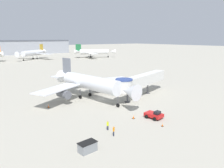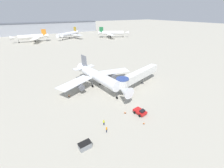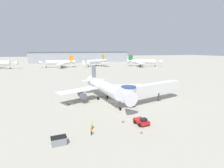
{
  "view_description": "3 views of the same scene",
  "coord_description": "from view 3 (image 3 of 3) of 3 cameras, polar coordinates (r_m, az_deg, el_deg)",
  "views": [
    {
      "loc": [
        -31.65,
        -45.16,
        15.5
      ],
      "look_at": [
        3.28,
        -0.21,
        3.41
      ],
      "focal_mm": 35.0,
      "sensor_mm": 36.0,
      "label": 1
    },
    {
      "loc": [
        -23.88,
        -42.58,
        24.99
      ],
      "look_at": [
        -1.36,
        -5.36,
        3.97
      ],
      "focal_mm": 24.0,
      "sensor_mm": 36.0,
      "label": 2
    },
    {
      "loc": [
        -17.22,
        -49.57,
        15.72
      ],
      "look_at": [
        -0.95,
        -0.04,
        5.49
      ],
      "focal_mm": 28.0,
      "sensor_mm": 36.0,
      "label": 3
    }
  ],
  "objects": [
    {
      "name": "ground_plane",
      "position": [
        54.78,
        0.93,
        -5.58
      ],
      "size": [
        800.0,
        800.0,
        0.0
      ],
      "primitive_type": "plane",
      "color": "#A8A393"
    },
    {
      "name": "main_airplane",
      "position": [
        54.41,
        -2.37,
        -1.14
      ],
      "size": [
        29.54,
        28.55,
        9.91
      ],
      "rotation": [
        0.0,
        0.0,
        0.13
      ],
      "color": "silver",
      "rests_on": "ground_plane"
    },
    {
      "name": "jet_bridge",
      "position": [
        52.83,
        11.92,
        -1.56
      ],
      "size": [
        22.16,
        9.01,
        6.05
      ],
      "rotation": [
        0.0,
        0.0,
        0.28
      ],
      "color": "silver",
      "rests_on": "ground_plane"
    },
    {
      "name": "pushback_tug_red",
      "position": [
        38.69,
        9.67,
        -11.88
      ],
      "size": [
        2.83,
        3.64,
        1.6
      ],
      "rotation": [
        0.0,
        0.0,
        0.14
      ],
      "color": "red",
      "rests_on": "ground_plane"
    },
    {
      "name": "service_container_gray",
      "position": [
        32.12,
        -16.98,
        -17.28
      ],
      "size": [
        2.67,
        1.72,
        1.41
      ],
      "rotation": [
        0.0,
        0.0,
        0.08
      ],
      "color": "gray",
      "rests_on": "ground_plane"
    },
    {
      "name": "traffic_cone_near_nose",
      "position": [
        39.46,
        3.64,
        -11.8
      ],
      "size": [
        0.48,
        0.48,
        0.79
      ],
      "color": "black",
      "rests_on": "ground_plane"
    },
    {
      "name": "traffic_cone_port_wing",
      "position": [
        52.89,
        -14.01,
        -6.08
      ],
      "size": [
        0.51,
        0.51,
        0.84
      ],
      "color": "black",
      "rests_on": "ground_plane"
    },
    {
      "name": "traffic_cone_apron_front",
      "position": [
        35.13,
        9.64,
        -15.09
      ],
      "size": [
        0.39,
        0.39,
        0.65
      ],
      "color": "black",
      "rests_on": "ground_plane"
    },
    {
      "name": "ground_crew_marshaller",
      "position": [
        36.22,
        -6.56,
        -13.01
      ],
      "size": [
        0.35,
        0.37,
        1.69
      ],
      "rotation": [
        0.0,
        0.0,
        5.44
      ],
      "color": "#1E2338",
      "rests_on": "ground_plane"
    },
    {
      "name": "ground_crew_wing_walker",
      "position": [
        33.92,
        -6.75,
        -14.72
      ],
      "size": [
        0.38,
        0.32,
        1.72
      ],
      "rotation": [
        0.0,
        0.0,
        0.48
      ],
      "color": "#1E2338",
      "rests_on": "ground_plane"
    },
    {
      "name": "background_jet_green_tail",
      "position": [
        171.43,
        10.0,
        7.24
      ],
      "size": [
        30.86,
        29.98,
        10.65
      ],
      "rotation": [
        0.0,
        0.0,
        1.08
      ],
      "color": "white",
      "rests_on": "ground_plane"
    },
    {
      "name": "background_jet_gold_tail",
      "position": [
        170.49,
        -5.26,
        7.36
      ],
      "size": [
        27.58,
        26.78,
        10.75
      ],
      "rotation": [
        0.0,
        0.0,
        -0.96
      ],
      "color": "silver",
      "rests_on": "ground_plane"
    },
    {
      "name": "background_jet_orange_tail",
      "position": [
        165.32,
        -16.95,
        6.79
      ],
      "size": [
        30.83,
        30.92,
        10.63
      ],
      "rotation": [
        0.0,
        0.0,
        -1.62
      ],
      "color": "white",
      "rests_on": "ground_plane"
    },
    {
      "name": "terminal_building",
      "position": [
        227.01,
        -10.21,
        8.65
      ],
      "size": [
        120.24,
        18.65,
        13.37
      ],
      "color": "#999EA8",
      "rests_on": "ground_plane"
    }
  ]
}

